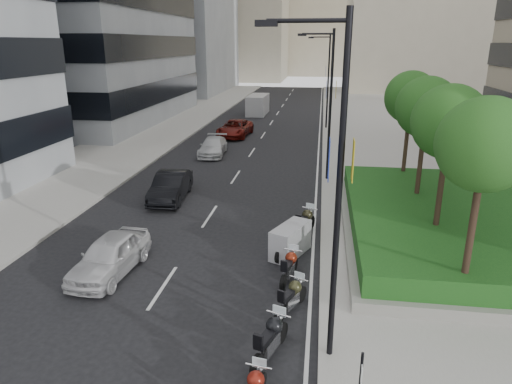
% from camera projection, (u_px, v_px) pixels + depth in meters
% --- Properties ---
extents(ground, '(160.00, 160.00, 0.00)m').
position_uv_depth(ground, '(167.00, 367.00, 12.18)').
color(ground, black).
rests_on(ground, ground).
extents(sidewalk_right, '(10.00, 100.00, 0.15)m').
position_uv_depth(sidewalk_right, '(381.00, 142.00, 39.15)').
color(sidewalk_right, '#9E9B93').
rests_on(sidewalk_right, ground).
extents(sidewalk_left, '(8.00, 100.00, 0.15)m').
position_uv_depth(sidewalk_left, '(147.00, 135.00, 41.98)').
color(sidewalk_left, '#9E9B93').
rests_on(sidewalk_left, ground).
extents(lane_edge, '(0.12, 100.00, 0.01)m').
position_uv_depth(lane_edge, '(319.00, 141.00, 39.89)').
color(lane_edge, silver).
rests_on(lane_edge, ground).
extents(lane_centre, '(0.12, 100.00, 0.01)m').
position_uv_depth(lane_centre, '(260.00, 139.00, 40.59)').
color(lane_centre, silver).
rests_on(lane_centre, ground).
extents(building_grey_far, '(22.00, 26.00, 30.00)m').
position_uv_depth(building_grey_far, '(160.00, 0.00, 76.53)').
color(building_grey_far, gray).
rests_on(building_grey_far, ground).
extents(building_cream_left, '(26.00, 24.00, 34.00)m').
position_uv_depth(building_cream_left, '(229.00, 1.00, 103.30)').
color(building_cream_left, '#B7AD93').
rests_on(building_cream_left, ground).
extents(planter, '(10.00, 14.00, 0.40)m').
position_uv_depth(planter, '(458.00, 230.00, 20.13)').
color(planter, gray).
rests_on(planter, sidewalk_right).
extents(hedge, '(9.40, 13.40, 0.80)m').
position_uv_depth(hedge, '(460.00, 218.00, 19.94)').
color(hedge, '#113D14').
rests_on(hedge, planter).
extents(tree_0, '(2.80, 2.80, 6.30)m').
position_uv_depth(tree_0, '(485.00, 146.00, 13.10)').
color(tree_0, '#332319').
rests_on(tree_0, planter).
extents(tree_1, '(2.80, 2.80, 6.30)m').
position_uv_depth(tree_1, '(449.00, 122.00, 16.86)').
color(tree_1, '#332319').
rests_on(tree_1, planter).
extents(tree_2, '(2.80, 2.80, 6.30)m').
position_uv_depth(tree_2, '(427.00, 108.00, 20.62)').
color(tree_2, '#332319').
rests_on(tree_2, planter).
extents(tree_3, '(2.80, 2.80, 6.30)m').
position_uv_depth(tree_3, '(411.00, 98.00, 24.38)').
color(tree_3, '#332319').
rests_on(tree_3, planter).
extents(lamp_post_0, '(2.34, 0.45, 9.00)m').
position_uv_depth(lamp_post_0, '(333.00, 181.00, 10.98)').
color(lamp_post_0, black).
rests_on(lamp_post_0, ground).
extents(lamp_post_1, '(2.34, 0.45, 9.00)m').
position_uv_depth(lamp_post_1, '(328.00, 99.00, 26.96)').
color(lamp_post_1, black).
rests_on(lamp_post_1, ground).
extents(lamp_post_2, '(2.34, 0.45, 9.00)m').
position_uv_depth(lamp_post_2, '(327.00, 77.00, 43.88)').
color(lamp_post_2, black).
rests_on(lamp_post_2, ground).
extents(motorcycle_2, '(0.95, 2.12, 1.09)m').
position_uv_depth(motorcycle_2, '(271.00, 339.00, 12.39)').
color(motorcycle_2, black).
rests_on(motorcycle_2, ground).
extents(motorcycle_3, '(0.99, 1.85, 0.99)m').
position_uv_depth(motorcycle_3, '(292.00, 296.00, 14.55)').
color(motorcycle_3, black).
rests_on(motorcycle_3, ground).
extents(motorcycle_4, '(0.70, 2.00, 1.01)m').
position_uv_depth(motorcycle_4, '(289.00, 266.00, 16.48)').
color(motorcycle_4, black).
rests_on(motorcycle_4, ground).
extents(motorcycle_5, '(1.64, 2.27, 1.28)m').
position_uv_depth(motorcycle_5, '(290.00, 241.00, 18.38)').
color(motorcycle_5, black).
rests_on(motorcycle_5, ground).
extents(motorcycle_6, '(0.99, 2.13, 1.11)m').
position_uv_depth(motorcycle_6, '(305.00, 222.00, 20.39)').
color(motorcycle_6, black).
rests_on(motorcycle_6, ground).
extents(car_a, '(2.00, 4.32, 1.43)m').
position_uv_depth(car_a, '(110.00, 255.00, 16.92)').
color(car_a, silver).
rests_on(car_a, ground).
extents(car_b, '(1.93, 4.65, 1.50)m').
position_uv_depth(car_b, '(171.00, 186.00, 24.91)').
color(car_b, black).
rests_on(car_b, ground).
extents(car_c, '(2.12, 4.63, 1.31)m').
position_uv_depth(car_c, '(213.00, 146.00, 34.85)').
color(car_c, silver).
rests_on(car_c, ground).
extents(car_d, '(2.86, 5.56, 1.50)m').
position_uv_depth(car_d, '(235.00, 128.00, 41.65)').
color(car_d, '#66110C').
rests_on(car_d, ground).
extents(delivery_van, '(2.19, 5.43, 2.26)m').
position_uv_depth(delivery_van, '(258.00, 106.00, 54.24)').
color(delivery_van, '#B2B2B4').
rests_on(delivery_van, ground).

